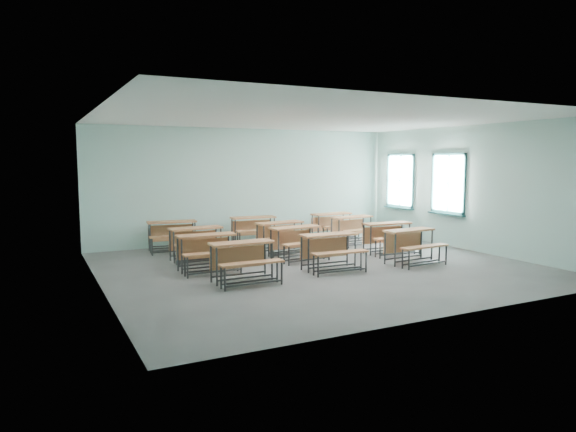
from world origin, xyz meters
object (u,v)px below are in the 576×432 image
desk_unit_r1c0 (208,247)px  desk_unit_r2c2 (354,226)px  desk_unit_r0c0 (244,256)px  desk_unit_r2c0 (197,239)px  desk_unit_r0c2 (412,241)px  desk_unit_r3c0 (173,231)px  desk_unit_r1c2 (389,233)px  desk_unit_r2c1 (282,232)px  desk_unit_r1c1 (298,238)px  desk_unit_r3c2 (334,222)px  desk_unit_r0c1 (331,246)px  desk_unit_r3c1 (255,226)px

desk_unit_r1c0 → desk_unit_r2c2: size_ratio=0.95×
desk_unit_r0c0 → desk_unit_r2c0: (-0.17, 2.46, 0.00)m
desk_unit_r0c2 → desk_unit_r2c0: 4.90m
desk_unit_r0c2 → desk_unit_r3c0: 5.93m
desk_unit_r0c0 → desk_unit_r2c2: 5.19m
desk_unit_r1c2 → desk_unit_r2c1: size_ratio=0.98×
desk_unit_r0c2 → desk_unit_r3c0: same height
desk_unit_r1c1 → desk_unit_r2c2: 2.73m
desk_unit_r2c2 → desk_unit_r3c2: 0.99m
desk_unit_r0c1 → desk_unit_r3c2: size_ratio=0.98×
desk_unit_r0c0 → desk_unit_r2c2: same height
desk_unit_r0c0 → desk_unit_r1c2: bearing=14.9°
desk_unit_r1c0 → desk_unit_r2c2: 4.93m
desk_unit_r2c1 → desk_unit_r3c1: size_ratio=1.02×
desk_unit_r2c1 → desk_unit_r2c2: same height
desk_unit_r1c0 → desk_unit_r3c1: same height
desk_unit_r3c0 → desk_unit_r3c2: 4.70m
desk_unit_r3c0 → desk_unit_r0c2: bearing=-35.9°
desk_unit_r1c1 → desk_unit_r2c2: size_ratio=1.02×
desk_unit_r1c1 → desk_unit_r3c0: (-2.33, 2.40, 0.00)m
desk_unit_r1c1 → desk_unit_r3c2: (2.37, 2.25, 0.00)m
desk_unit_r0c1 → desk_unit_r2c2: size_ratio=0.97×
desk_unit_r1c1 → desk_unit_r3c0: bearing=127.0°
desk_unit_r2c0 → desk_unit_r2c1: bearing=0.2°
desk_unit_r3c0 → desk_unit_r3c1: same height
desk_unit_r1c1 → desk_unit_r2c2: same height
desk_unit_r1c2 → desk_unit_r2c1: 2.67m
desk_unit_r2c2 → desk_unit_r2c1: bearing=-178.6°
desk_unit_r2c2 → desk_unit_r1c1: bearing=-157.7°
desk_unit_r0c2 → desk_unit_r1c2: 1.27m
desk_unit_r3c0 → desk_unit_r3c1: (2.26, -0.00, 0.00)m
desk_unit_r3c0 → desk_unit_r1c1: bearing=-39.8°
desk_unit_r0c0 → desk_unit_r0c2: 4.03m
desk_unit_r0c2 → desk_unit_r3c2: same height
desk_unit_r1c1 → desk_unit_r2c0: (-2.13, 0.94, 0.00)m
desk_unit_r0c0 → desk_unit_r0c1: size_ratio=0.98×
desk_unit_r0c1 → desk_unit_r3c1: 3.75m
desk_unit_r2c1 → desk_unit_r3c2: (2.29, 1.26, 0.00)m
desk_unit_r1c0 → desk_unit_r3c0: same height
desk_unit_r0c0 → desk_unit_r2c1: (2.03, 2.52, 0.00)m
desk_unit_r0c2 → desk_unit_r2c2: bearing=78.5°
desk_unit_r1c1 → desk_unit_r1c2: (2.39, -0.35, 0.00)m
desk_unit_r2c0 → desk_unit_r3c0: size_ratio=0.95×
desk_unit_r3c0 → desk_unit_r3c2: bearing=4.2°
desk_unit_r1c1 → desk_unit_r2c0: size_ratio=1.06×
desk_unit_r2c1 → desk_unit_r2c2: 2.36m
desk_unit_r1c1 → desk_unit_r0c2: bearing=-44.2°
desk_unit_r3c1 → desk_unit_r3c2: size_ratio=1.00×
desk_unit_r2c1 → desk_unit_r3c2: bearing=22.0°
desk_unit_r1c0 → desk_unit_r1c1: same height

